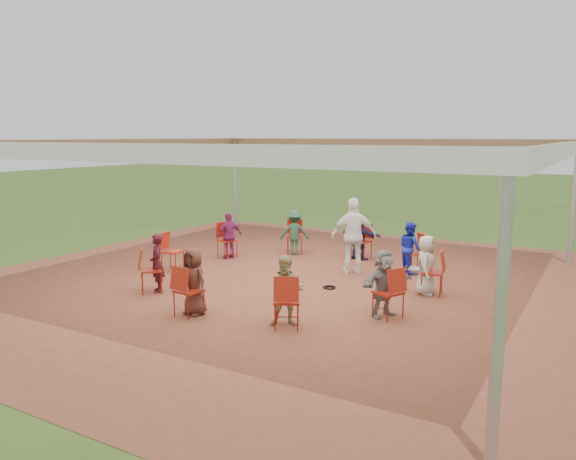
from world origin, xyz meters
The scene contains 25 objects.
ground centered at (0.00, 0.00, 0.00)m, with size 80.00×80.00×0.00m, color #314D18.
dirt_patch centered at (0.00, 0.00, 0.01)m, with size 13.00×13.00×0.00m, color brown.
tent centered at (0.00, 0.00, 2.37)m, with size 10.33×10.33×3.00m.
chair_0 centered at (2.86, 0.52, 0.45)m, with size 0.42×0.44×0.90m, color #9E1F0F, non-canonical shape.
chair_1 centered at (2.01, 2.10, 0.45)m, with size 0.42×0.44×0.90m, color #9E1F0F, non-canonical shape.
chair_2 centered at (0.39, 2.88, 0.45)m, with size 0.42×0.44×0.90m, color #9E1F0F, non-canonical shape.
chair_3 centered at (-1.38, 2.56, 0.45)m, with size 0.42×0.44×0.90m, color #9E1F0F, non-canonical shape.
chair_4 centered at (-2.62, 1.27, 0.45)m, with size 0.42×0.44×0.90m, color #9E1F0F, non-canonical shape.
chair_5 centered at (-2.86, -0.52, 0.45)m, with size 0.42×0.44×0.90m, color #9E1F0F, non-canonical shape.
chair_6 centered at (-2.01, -2.10, 0.45)m, with size 0.42×0.44×0.90m, color #9E1F0F, non-canonical shape.
chair_7 centered at (-0.39, -2.88, 0.45)m, with size 0.42×0.44×0.90m, color #9E1F0F, non-canonical shape.
chair_8 centered at (1.38, -2.56, 0.45)m, with size 0.42×0.44×0.90m, color #9E1F0F, non-canonical shape.
chair_9 centered at (2.62, -1.27, 0.45)m, with size 0.42×0.44×0.90m, color #9E1F0F, non-canonical shape.
person_seated_0 centered at (2.75, 0.49, 0.59)m, with size 0.57×0.32×1.17m, color #BAB9A4.
person_seated_1 centered at (1.93, 2.01, 0.59)m, with size 0.57×0.33×1.17m, color #1925AE.
person_seated_2 centered at (0.38, 2.76, 0.59)m, with size 1.09×0.41×1.17m, color #211B40.
person_seated_3 centered at (-1.32, 2.46, 0.59)m, with size 0.76×0.38×1.17m, color #234B34.
person_seated_4 centered at (-2.51, 1.21, 0.59)m, with size 0.69×0.35×1.17m, color #871F5B.
person_seated_5 centered at (-1.93, -2.01, 0.59)m, with size 0.43×0.28×1.17m, color #3C0F16.
person_seated_6 centered at (-0.38, -2.76, 0.59)m, with size 0.57×0.32×1.17m, color #502920.
person_seated_7 centered at (1.32, -2.46, 0.59)m, with size 0.57×0.33×1.17m, color tan.
person_seated_8 centered at (2.51, -1.21, 0.59)m, with size 1.09×0.41×1.17m, color gray.
standing_person centered at (0.83, 1.37, 0.86)m, with size 1.01×0.52×1.72m, color white.
cable_coil centered at (0.93, -0.07, 0.02)m, with size 0.30×0.30×0.03m.
laptop centered at (2.59, 0.47, 0.56)m, with size 0.30×0.36×0.22m.
Camera 1 is at (5.78, -10.11, 3.09)m, focal length 35.00 mm.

